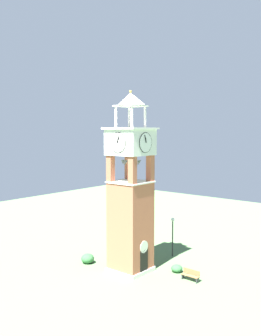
{
  "coord_description": "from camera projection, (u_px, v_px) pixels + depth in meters",
  "views": [
    {
      "loc": [
        -25.62,
        -21.26,
        12.69
      ],
      "look_at": [
        0.0,
        0.0,
        9.47
      ],
      "focal_mm": 40.11,
      "sensor_mm": 36.0,
      "label": 1
    }
  ],
  "objects": [
    {
      "name": "shrub_left_of_tower",
      "position": [
        122.0,
        255.0,
        37.08
      ],
      "size": [
        1.11,
        1.11,
        0.98
      ],
      "primitive_type": "ellipsoid",
      "color": "#336638",
      "rests_on": "ground"
    },
    {
      "name": "park_bench",
      "position": [
        191.0,
        275.0,
        32.04
      ],
      "size": [
        0.48,
        1.61,
        0.95
      ],
      "color": "brown",
      "rests_on": "ground"
    },
    {
      "name": "shrub_near_entry",
      "position": [
        177.0,
        268.0,
        33.98
      ],
      "size": [
        1.03,
        1.03,
        0.68
      ],
      "primitive_type": "ellipsoid",
      "color": "#336638",
      "rests_on": "ground"
    },
    {
      "name": "trash_bin",
      "position": [
        128.0,
        252.0,
        38.48
      ],
      "size": [
        0.52,
        0.52,
        0.8
      ],
      "primitive_type": "cylinder",
      "color": "#38513D",
      "rests_on": "ground"
    },
    {
      "name": "ground",
      "position": [
        130.0,
        271.0,
        34.36
      ],
      "size": [
        80.0,
        80.0,
        0.0
      ],
      "primitive_type": "plane",
      "color": "#517547"
    },
    {
      "name": "clock_tower",
      "position": [
        131.0,
        200.0,
        33.72
      ],
      "size": [
        3.69,
        3.69,
        16.32
      ],
      "color": "#AD5B42",
      "rests_on": "ground"
    },
    {
      "name": "shrub_behind_bench",
      "position": [
        88.0,
        259.0,
        36.28
      ],
      "size": [
        1.24,
        1.24,
        0.92
      ],
      "primitive_type": "ellipsoid",
      "color": "#336638",
      "rests_on": "ground"
    },
    {
      "name": "lamp_post",
      "position": [
        173.0,
        230.0,
        38.17
      ],
      "size": [
        0.36,
        0.36,
        3.97
      ],
      "color": "black",
      "rests_on": "ground"
    }
  ]
}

